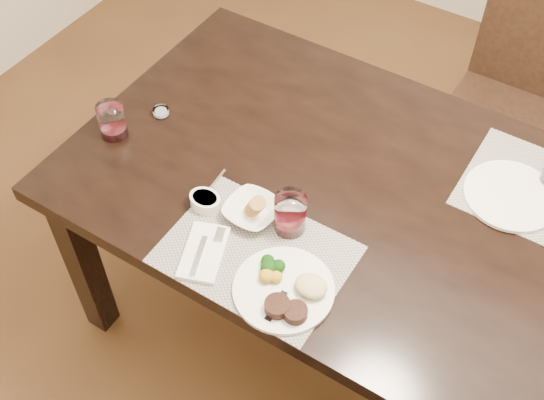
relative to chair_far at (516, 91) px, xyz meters
The scene contains 13 objects.
ground_plane 1.06m from the chair_far, 90.00° to the right, with size 4.50×4.50×0.00m, color #412615.
dining_table 0.95m from the chair_far, 90.00° to the right, with size 2.00×1.00×0.75m.
chair_far is the anchor object (origin of this frame).
placemat_near 1.32m from the chair_far, 103.77° to the right, with size 0.46×0.34×0.00m, color gray.
dinner_plate 1.36m from the chair_far, 97.85° to the right, with size 0.25×0.25×0.04m.
napkin_fork 1.42m from the chair_far, 107.52° to the right, with size 0.15×0.20×0.02m.
steak_knife 1.38m from the chair_far, 97.74° to the right, with size 0.02×0.21×0.01m.
cracker_bowl 1.25m from the chair_far, 108.38° to the right, with size 0.15×0.15×0.06m.
sauce_ramekin 1.33m from the chair_far, 112.97° to the right, with size 0.09×0.13×0.07m.
wine_glass_near 1.22m from the chair_far, 103.82° to the right, with size 0.08×0.08×0.11m.
far_plate 0.80m from the chair_far, 77.08° to the right, with size 0.25×0.25×0.01m, color silver.
wine_glass_side 1.46m from the chair_far, 128.72° to the right, with size 0.08×0.08×0.11m.
salt_cellar 1.31m from the chair_far, 130.29° to the right, with size 0.05×0.05×0.02m.
Camera 1 is at (0.25, -1.15, 2.16)m, focal length 45.00 mm.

